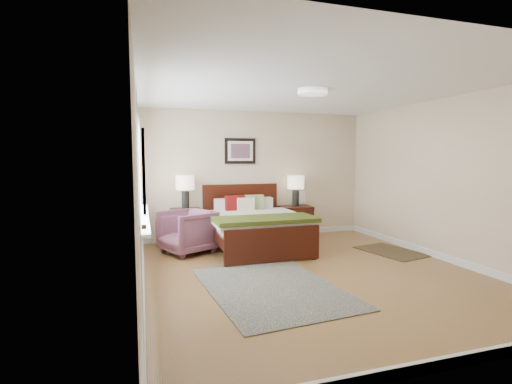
% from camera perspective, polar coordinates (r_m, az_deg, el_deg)
% --- Properties ---
extents(floor, '(5.00, 5.00, 0.00)m').
position_cam_1_polar(floor, '(5.32, 8.34, -12.08)').
color(floor, brown).
rests_on(floor, ground).
extents(back_wall, '(4.50, 0.04, 2.50)m').
position_cam_1_polar(back_wall, '(7.42, 0.13, 2.67)').
color(back_wall, beige).
rests_on(back_wall, ground).
extents(front_wall, '(4.50, 0.04, 2.50)m').
position_cam_1_polar(front_wall, '(3.05, 29.32, -1.57)').
color(front_wall, beige).
rests_on(front_wall, ground).
extents(left_wall, '(0.04, 5.00, 2.50)m').
position_cam_1_polar(left_wall, '(4.59, -17.68, 0.89)').
color(left_wall, beige).
rests_on(left_wall, ground).
extents(right_wall, '(0.04, 5.00, 2.50)m').
position_cam_1_polar(right_wall, '(6.40, 27.01, 1.71)').
color(right_wall, beige).
rests_on(right_wall, ground).
extents(ceiling, '(4.50, 5.00, 0.02)m').
position_cam_1_polar(ceiling, '(5.17, 8.72, 15.44)').
color(ceiling, white).
rests_on(ceiling, back_wall).
extents(window, '(0.11, 2.72, 1.32)m').
position_cam_1_polar(window, '(5.29, -17.07, 2.81)').
color(window, silver).
rests_on(window, left_wall).
extents(door, '(0.06, 1.00, 2.18)m').
position_cam_1_polar(door, '(2.88, -17.46, -5.11)').
color(door, silver).
rests_on(door, ground).
extents(ceil_fixture, '(0.44, 0.44, 0.08)m').
position_cam_1_polar(ceil_fixture, '(5.16, 8.71, 15.06)').
color(ceil_fixture, white).
rests_on(ceil_fixture, ceiling).
extents(bed, '(1.63, 1.96, 1.05)m').
position_cam_1_polar(bed, '(6.49, -0.30, -4.47)').
color(bed, '#371108').
rests_on(bed, ground).
extents(wall_art, '(0.62, 0.05, 0.50)m').
position_cam_1_polar(wall_art, '(7.29, -2.44, 6.31)').
color(wall_art, black).
rests_on(wall_art, back_wall).
extents(nightstand_left, '(0.55, 0.49, 0.65)m').
position_cam_1_polar(nightstand_left, '(6.95, -10.74, -3.59)').
color(nightstand_left, '#371108').
rests_on(nightstand_left, ground).
extents(nightstand_right, '(0.62, 0.47, 0.62)m').
position_cam_1_polar(nightstand_right, '(7.54, 6.13, -3.95)').
color(nightstand_right, '#371108').
rests_on(nightstand_right, ground).
extents(lamp_left, '(0.33, 0.33, 0.61)m').
position_cam_1_polar(lamp_left, '(6.91, -10.84, 0.96)').
color(lamp_left, black).
rests_on(lamp_left, nightstand_left).
extents(lamp_right, '(0.33, 0.33, 0.61)m').
position_cam_1_polar(lamp_right, '(7.48, 6.14, 1.07)').
color(lamp_right, black).
rests_on(lamp_right, nightstand_right).
extents(armchair, '(1.05, 1.04, 0.72)m').
position_cam_1_polar(armchair, '(6.31, -10.55, -6.02)').
color(armchair, brown).
rests_on(armchair, ground).
extents(rug_persian, '(1.69, 2.25, 0.01)m').
position_cam_1_polar(rug_persian, '(4.67, 2.43, -14.45)').
color(rug_persian, '#0B1C3A').
rests_on(rug_persian, ground).
extents(rug_navy, '(0.93, 1.21, 0.01)m').
position_cam_1_polar(rug_navy, '(6.75, 20.10, -8.58)').
color(rug_navy, black).
rests_on(rug_navy, ground).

